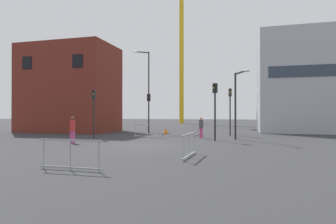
{
  "coord_description": "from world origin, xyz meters",
  "views": [
    {
      "loc": [
        5.99,
        -16.19,
        1.97
      ],
      "look_at": [
        0.0,
        5.96,
        2.09
      ],
      "focal_mm": 30.01,
      "sensor_mm": 36.0,
      "label": 1
    }
  ],
  "objects_px": {
    "construction_crane": "(182,34)",
    "traffic_light_island": "(230,104)",
    "streetlamp_tall": "(147,86)",
    "traffic_light_corner": "(94,106)",
    "streetlamp_short": "(237,97)",
    "traffic_light_verge": "(149,107)",
    "traffic_light_far": "(215,102)",
    "pedestrian_waiting": "(73,128)",
    "traffic_cone_striped": "(166,131)",
    "pedestrian_walking": "(201,126)"
  },
  "relations": [
    {
      "from": "traffic_light_verge",
      "to": "traffic_light_island",
      "type": "height_order",
      "value": "traffic_light_island"
    },
    {
      "from": "traffic_light_corner",
      "to": "construction_crane",
      "type": "bearing_deg",
      "value": 90.47
    },
    {
      "from": "traffic_light_verge",
      "to": "traffic_cone_striped",
      "type": "xyz_separation_m",
      "value": [
        1.95,
        -0.63,
        -2.34
      ]
    },
    {
      "from": "pedestrian_waiting",
      "to": "traffic_cone_striped",
      "type": "relative_size",
      "value": 2.81
    },
    {
      "from": "traffic_light_far",
      "to": "traffic_light_verge",
      "type": "height_order",
      "value": "traffic_light_far"
    },
    {
      "from": "streetlamp_short",
      "to": "traffic_light_corner",
      "type": "height_order",
      "value": "streetlamp_short"
    },
    {
      "from": "traffic_light_far",
      "to": "traffic_cone_striped",
      "type": "relative_size",
      "value": 6.63
    },
    {
      "from": "traffic_light_island",
      "to": "construction_crane",
      "type": "bearing_deg",
      "value": 110.21
    },
    {
      "from": "construction_crane",
      "to": "traffic_light_corner",
      "type": "distance_m",
      "value": 37.87
    },
    {
      "from": "traffic_light_far",
      "to": "traffic_light_verge",
      "type": "distance_m",
      "value": 9.49
    },
    {
      "from": "streetlamp_short",
      "to": "streetlamp_tall",
      "type": "bearing_deg",
      "value": 144.0
    },
    {
      "from": "streetlamp_tall",
      "to": "traffic_light_corner",
      "type": "height_order",
      "value": "streetlamp_tall"
    },
    {
      "from": "traffic_light_far",
      "to": "traffic_cone_striped",
      "type": "xyz_separation_m",
      "value": [
        -5.24,
        5.55,
        -2.49
      ]
    },
    {
      "from": "streetlamp_tall",
      "to": "pedestrian_walking",
      "type": "xyz_separation_m",
      "value": [
        6.68,
        -6.06,
        -3.97
      ]
    },
    {
      "from": "traffic_light_verge",
      "to": "pedestrian_waiting",
      "type": "height_order",
      "value": "traffic_light_verge"
    },
    {
      "from": "traffic_light_corner",
      "to": "traffic_light_verge",
      "type": "height_order",
      "value": "traffic_light_verge"
    },
    {
      "from": "construction_crane",
      "to": "traffic_cone_striped",
      "type": "relative_size",
      "value": 45.46
    },
    {
      "from": "traffic_light_verge",
      "to": "traffic_light_corner",
      "type": "bearing_deg",
      "value": -109.41
    },
    {
      "from": "construction_crane",
      "to": "streetlamp_tall",
      "type": "distance_m",
      "value": 29.34
    },
    {
      "from": "streetlamp_short",
      "to": "pedestrian_walking",
      "type": "bearing_deg",
      "value": 163.22
    },
    {
      "from": "construction_crane",
      "to": "streetlamp_tall",
      "type": "height_order",
      "value": "construction_crane"
    },
    {
      "from": "traffic_light_far",
      "to": "pedestrian_waiting",
      "type": "height_order",
      "value": "traffic_light_far"
    },
    {
      "from": "streetlamp_tall",
      "to": "traffic_light_far",
      "type": "relative_size",
      "value": 2.07
    },
    {
      "from": "construction_crane",
      "to": "traffic_light_island",
      "type": "bearing_deg",
      "value": -69.79
    },
    {
      "from": "streetlamp_tall",
      "to": "traffic_light_verge",
      "type": "height_order",
      "value": "streetlamp_tall"
    },
    {
      "from": "traffic_light_corner",
      "to": "traffic_light_island",
      "type": "relative_size",
      "value": 0.91
    },
    {
      "from": "traffic_light_island",
      "to": "pedestrian_waiting",
      "type": "distance_m",
      "value": 13.71
    },
    {
      "from": "pedestrian_waiting",
      "to": "streetlamp_short",
      "type": "bearing_deg",
      "value": 26.36
    },
    {
      "from": "traffic_light_far",
      "to": "traffic_cone_striped",
      "type": "bearing_deg",
      "value": 133.36
    },
    {
      "from": "construction_crane",
      "to": "traffic_light_verge",
      "type": "bearing_deg",
      "value": -84.67
    },
    {
      "from": "traffic_light_corner",
      "to": "pedestrian_waiting",
      "type": "bearing_deg",
      "value": -80.96
    },
    {
      "from": "traffic_cone_striped",
      "to": "traffic_light_far",
      "type": "bearing_deg",
      "value": -46.64
    },
    {
      "from": "pedestrian_waiting",
      "to": "pedestrian_walking",
      "type": "bearing_deg",
      "value": 38.37
    },
    {
      "from": "streetlamp_tall",
      "to": "traffic_light_corner",
      "type": "xyz_separation_m",
      "value": [
        -1.56,
        -8.38,
        -2.36
      ]
    },
    {
      "from": "streetlamp_short",
      "to": "traffic_light_island",
      "type": "height_order",
      "value": "streetlamp_short"
    },
    {
      "from": "traffic_light_corner",
      "to": "traffic_light_far",
      "type": "bearing_deg",
      "value": 2.61
    },
    {
      "from": "traffic_light_verge",
      "to": "traffic_cone_striped",
      "type": "relative_size",
      "value": 6.24
    },
    {
      "from": "streetlamp_tall",
      "to": "traffic_light_far",
      "type": "bearing_deg",
      "value": -44.94
    },
    {
      "from": "streetlamp_tall",
      "to": "traffic_light_verge",
      "type": "distance_m",
      "value": 3.01
    },
    {
      "from": "traffic_cone_striped",
      "to": "traffic_light_verge",
      "type": "bearing_deg",
      "value": 162.13
    },
    {
      "from": "streetlamp_tall",
      "to": "streetlamp_short",
      "type": "bearing_deg",
      "value": -36.0
    },
    {
      "from": "streetlamp_short",
      "to": "traffic_light_far",
      "type": "relative_size",
      "value": 1.21
    },
    {
      "from": "streetlamp_tall",
      "to": "traffic_cone_striped",
      "type": "relative_size",
      "value": 13.72
    },
    {
      "from": "streetlamp_short",
      "to": "traffic_light_corner",
      "type": "distance_m",
      "value": 11.2
    },
    {
      "from": "construction_crane",
      "to": "pedestrian_waiting",
      "type": "xyz_separation_m",
      "value": [
        0.88,
        -38.37,
        -16.9
      ]
    },
    {
      "from": "traffic_light_far",
      "to": "pedestrian_walking",
      "type": "relative_size",
      "value": 2.47
    },
    {
      "from": "traffic_light_corner",
      "to": "pedestrian_walking",
      "type": "distance_m",
      "value": 8.71
    },
    {
      "from": "construction_crane",
      "to": "streetlamp_tall",
      "type": "relative_size",
      "value": 3.31
    },
    {
      "from": "streetlamp_tall",
      "to": "traffic_light_verge",
      "type": "bearing_deg",
      "value": -66.49
    },
    {
      "from": "traffic_light_corner",
      "to": "traffic_cone_striped",
      "type": "bearing_deg",
      "value": 54.41
    }
  ]
}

